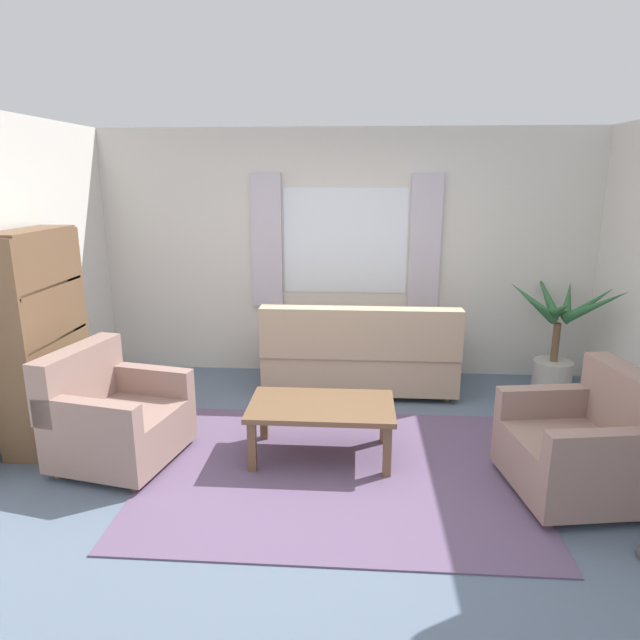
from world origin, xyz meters
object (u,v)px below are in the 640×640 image
object	(u,v)px
potted_plant	(556,342)
bookshelf	(47,334)
armchair_left	(113,417)
couch	(360,356)
coffee_table	(321,411)
armchair_right	(584,446)

from	to	relation	value
potted_plant	bookshelf	bearing A→B (deg)	-163.85
armchair_left	couch	bearing A→B (deg)	-38.43
coffee_table	bookshelf	bearing A→B (deg)	174.50
couch	coffee_table	size ratio (longest dim) A/B	1.73
coffee_table	potted_plant	distance (m)	2.70
bookshelf	potted_plant	bearing A→B (deg)	106.15
couch	armchair_right	size ratio (longest dim) A/B	1.99
couch	bookshelf	distance (m)	2.83
couch	potted_plant	xyz separation A→B (m)	(1.95, 0.11, 0.15)
coffee_table	potted_plant	world-z (taller)	potted_plant
bookshelf	armchair_right	bearing A→B (deg)	81.39
armchair_left	bookshelf	bearing A→B (deg)	72.20
couch	bookshelf	world-z (taller)	bookshelf
couch	armchair_left	xyz separation A→B (m)	(-1.85, -1.56, -0.01)
couch	coffee_table	bearing A→B (deg)	78.27
armchair_right	bookshelf	world-z (taller)	bookshelf
armchair_right	potted_plant	world-z (taller)	potted_plant
potted_plant	armchair_left	bearing A→B (deg)	-156.34
couch	coffee_table	world-z (taller)	couch
armchair_right	coffee_table	world-z (taller)	armchair_right
armchair_left	potted_plant	size ratio (longest dim) A/B	0.80
coffee_table	couch	bearing A→B (deg)	78.27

